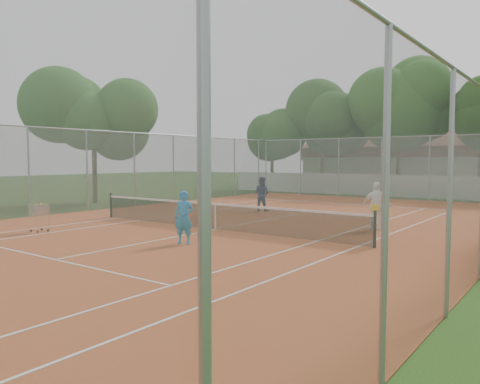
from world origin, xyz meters
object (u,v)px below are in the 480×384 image
Objects in this scene: clubhouse at (407,163)px; player_far_left at (261,194)px; ball_hopper at (39,217)px; player_near at (184,217)px; player_far_right at (377,206)px; tennis_net at (215,216)px.

player_far_left is at bearing -90.00° from clubhouse.
player_near is at bearing -7.81° from ball_hopper.
clubhouse is at bearing -99.26° from player_far_left.
player_near is at bearing -84.42° from clubhouse.
clubhouse is at bearing 64.52° from ball_hopper.
player_far_left reaches higher than ball_hopper.
player_far_left is (0.00, -23.03, -1.34)m from clubhouse.
player_far_right reaches higher than player_near.
player_far_left is at bearing 86.88° from player_near.
player_near reaches higher than tennis_net.
player_near is at bearing 41.92° from player_far_right.
player_far_left is 0.97× the size of player_far_right.
player_far_right reaches higher than ball_hopper.
tennis_net is at bearing 21.43° from ball_hopper.
tennis_net is 10.98× the size of ball_hopper.
tennis_net is 6.16m from ball_hopper.
player_far_left reaches higher than tennis_net.
player_near is at bearing 100.21° from player_far_left.
player_far_right is at bearing 150.18° from player_far_left.
ball_hopper is at bearing -137.47° from tennis_net.
clubhouse is at bearing 73.00° from player_near.
clubhouse reaches higher than tennis_net.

